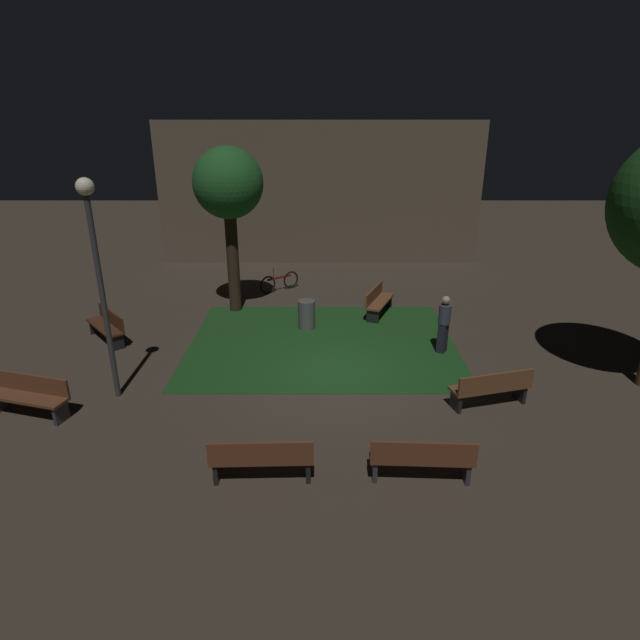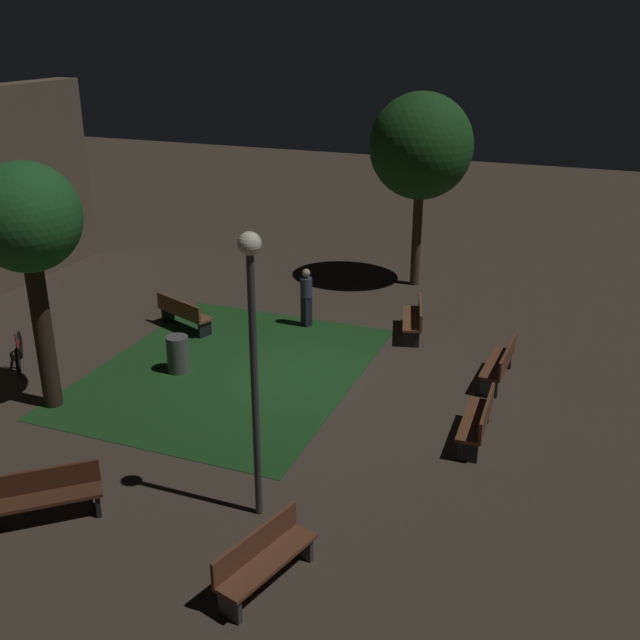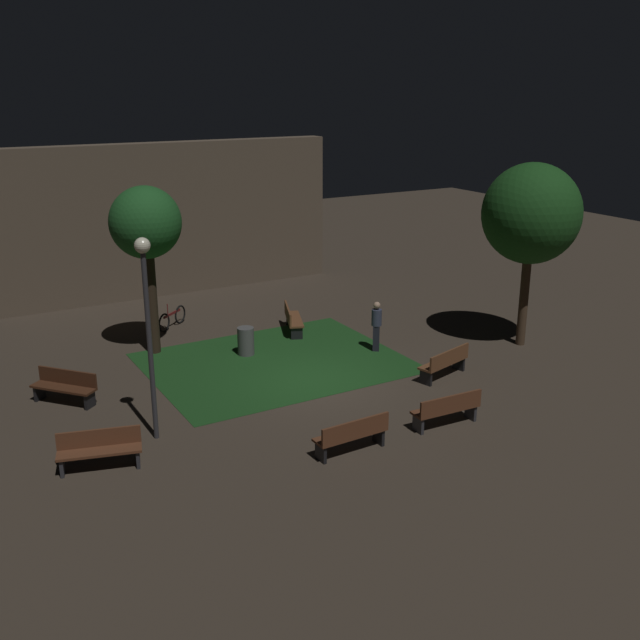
% 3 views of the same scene
% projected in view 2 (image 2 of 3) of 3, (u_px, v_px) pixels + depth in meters
% --- Properties ---
extents(ground_plane, '(60.00, 60.00, 0.00)m').
position_uv_depth(ground_plane, '(307.00, 377.00, 17.33)').
color(ground_plane, '#3D3328').
extents(grass_lawn, '(7.48, 5.97, 0.01)m').
position_uv_depth(grass_lawn, '(229.00, 370.00, 17.68)').
color(grass_lawn, '#194219').
rests_on(grass_lawn, ground).
extents(bench_near_trees, '(1.81, 0.53, 0.88)m').
position_uv_depth(bench_near_trees, '(479.00, 419.00, 14.55)').
color(bench_near_trees, brown).
rests_on(bench_near_trees, ground).
extents(bench_lawn_edge, '(1.82, 0.56, 0.88)m').
position_uv_depth(bench_lawn_edge, '(501.00, 363.00, 16.94)').
color(bench_lawn_edge, brown).
rests_on(bench_lawn_edge, ground).
extents(bench_front_left, '(1.86, 0.95, 0.88)m').
position_uv_depth(bench_front_left, '(263.00, 557.00, 10.82)').
color(bench_front_left, brown).
rests_on(bench_front_left, ground).
extents(bench_by_lamp, '(1.86, 0.93, 0.88)m').
position_uv_depth(bench_by_lamp, '(415.00, 318.00, 19.51)').
color(bench_by_lamp, brown).
rests_on(bench_by_lamp, ground).
extents(bench_front_right, '(1.12, 1.85, 0.88)m').
position_uv_depth(bench_front_right, '(183.00, 313.00, 19.85)').
color(bench_front_right, brown).
rests_on(bench_front_right, ground).
extents(bench_back_row, '(1.53, 1.68, 0.88)m').
position_uv_depth(bench_back_row, '(45.00, 494.00, 12.26)').
color(bench_back_row, '#422314').
rests_on(bench_back_row, ground).
extents(tree_lawn_side, '(3.05, 3.05, 5.84)m').
position_uv_depth(tree_lawn_side, '(421.00, 147.00, 21.88)').
color(tree_lawn_side, '#423021').
rests_on(tree_lawn_side, ground).
extents(tree_back_left, '(2.16, 2.16, 5.23)m').
position_uv_depth(tree_back_left, '(27.00, 223.00, 14.61)').
color(tree_back_left, '#2D2116').
rests_on(tree_back_left, ground).
extents(lamp_post_path_center, '(0.36, 0.36, 4.88)m').
position_uv_depth(lamp_post_path_center, '(253.00, 333.00, 11.36)').
color(lamp_post_path_center, '#333338').
rests_on(lamp_post_path_center, ground).
extents(trash_bin, '(0.52, 0.52, 0.88)m').
position_uv_depth(trash_bin, '(178.00, 354.00, 17.48)').
color(trash_bin, '#4C4C4C').
rests_on(trash_bin, ground).
extents(bicycle, '(1.36, 1.12, 0.93)m').
position_uv_depth(bicycle, '(19.00, 352.00, 17.82)').
color(bicycle, black).
rests_on(bicycle, ground).
extents(pedestrian, '(0.33, 0.34, 1.61)m').
position_uv_depth(pedestrian, '(306.00, 296.00, 19.97)').
color(pedestrian, black).
rests_on(pedestrian, ground).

